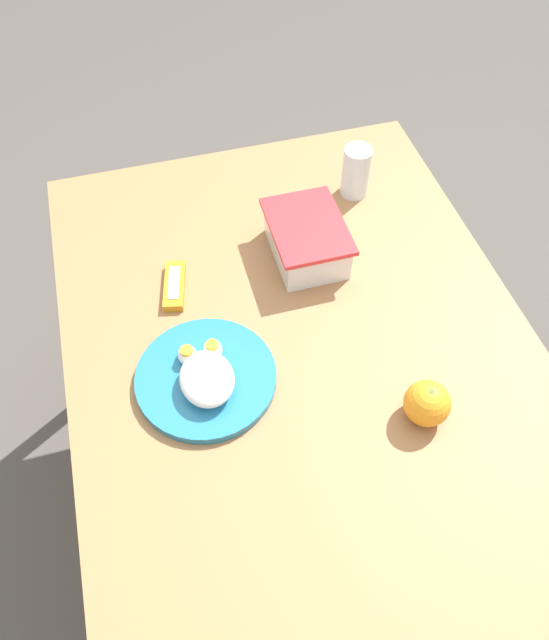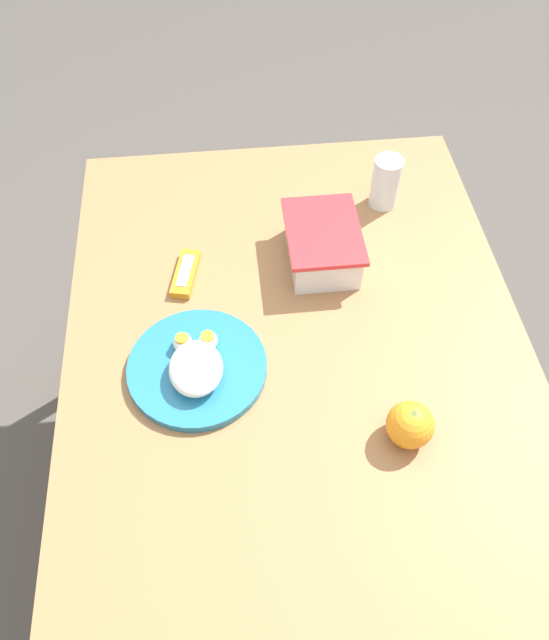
% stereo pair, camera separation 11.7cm
% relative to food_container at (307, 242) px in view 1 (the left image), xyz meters
% --- Properties ---
extents(ground_plane, '(10.00, 10.00, 0.00)m').
position_rel_food_container_xyz_m(ground_plane, '(0.22, -0.08, -0.76)').
color(ground_plane, '#4C4742').
extents(table, '(1.20, 0.87, 0.72)m').
position_rel_food_container_xyz_m(table, '(0.22, -0.08, -0.11)').
color(table, '#996B42').
rests_on(table, ground_plane).
extents(food_container, '(0.20, 0.15, 0.09)m').
position_rel_food_container_xyz_m(food_container, '(0.00, 0.00, 0.00)').
color(food_container, white).
rests_on(food_container, table).
extents(orange_fruit, '(0.08, 0.08, 0.08)m').
position_rel_food_container_xyz_m(orange_fruit, '(0.42, 0.08, 0.00)').
color(orange_fruit, orange).
rests_on(orange_fruit, table).
extents(rice_plate, '(0.25, 0.25, 0.06)m').
position_rel_food_container_xyz_m(rice_plate, '(0.25, -0.26, -0.02)').
color(rice_plate, teal).
rests_on(rice_plate, table).
extents(candy_bar, '(0.13, 0.06, 0.02)m').
position_rel_food_container_xyz_m(candy_bar, '(0.02, -0.28, -0.03)').
color(candy_bar, orange).
rests_on(candy_bar, table).
extents(drinking_glass, '(0.06, 0.06, 0.12)m').
position_rel_food_container_xyz_m(drinking_glass, '(-0.16, 0.16, 0.02)').
color(drinking_glass, silver).
rests_on(drinking_glass, table).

